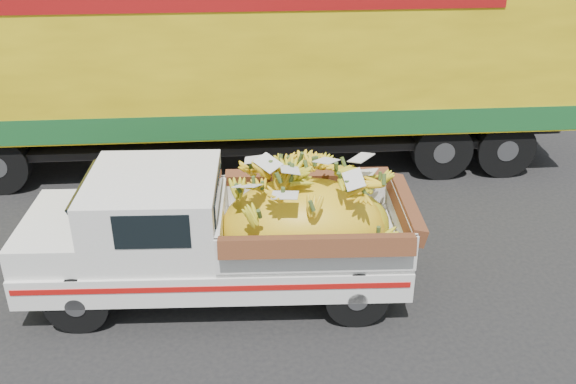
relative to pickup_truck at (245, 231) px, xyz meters
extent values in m
plane|color=black|center=(0.58, -0.07, -0.94)|extent=(100.00, 100.00, 0.00)
cube|color=gray|center=(0.58, 6.74, -0.86)|extent=(60.00, 0.25, 0.15)
cube|color=gray|center=(0.58, 8.84, -0.87)|extent=(60.00, 4.00, 0.14)
cylinder|color=black|center=(-2.18, -0.44, -0.54)|extent=(0.83, 0.35, 0.80)
cylinder|color=black|center=(-1.94, 1.08, -0.54)|extent=(0.83, 0.35, 0.80)
cylinder|color=black|center=(1.27, -0.98, -0.54)|extent=(0.83, 0.35, 0.80)
cylinder|color=black|center=(1.50, 0.55, -0.54)|extent=(0.83, 0.35, 0.80)
cube|color=silver|center=(-0.39, 0.06, -0.35)|extent=(5.19, 2.54, 0.41)
cube|color=#A50F0C|center=(-0.53, -0.83, -0.28)|extent=(4.82, 0.76, 0.07)
cube|color=silver|center=(-2.81, 0.44, -0.46)|extent=(0.37, 1.76, 0.15)
cube|color=silver|center=(-2.40, 0.37, 0.05)|extent=(1.15, 1.81, 0.38)
cube|color=silver|center=(-1.15, 0.18, 0.33)|extent=(1.88, 1.96, 0.95)
cube|color=black|center=(-1.18, -0.70, 0.51)|extent=(0.89, 0.15, 0.44)
cube|color=silver|center=(0.86, -0.13, 0.13)|extent=(2.68, 2.15, 0.54)
ellipsoid|color=#FAA716|center=(0.76, -0.12, 0.01)|extent=(2.39, 1.76, 1.35)
cylinder|color=black|center=(5.23, 2.77, -0.39)|extent=(1.13, 0.44, 1.10)
cylinder|color=black|center=(5.45, 4.76, -0.39)|extent=(1.13, 0.44, 1.10)
cylinder|color=black|center=(4.03, 2.91, -0.39)|extent=(1.13, 0.44, 1.10)
cylinder|color=black|center=(4.26, 4.89, -0.39)|extent=(1.13, 0.44, 1.10)
cylinder|color=black|center=(-3.69, 5.79, -0.39)|extent=(1.13, 0.44, 1.10)
cube|color=black|center=(0.67, 4.29, -0.16)|extent=(12.04, 2.33, 0.36)
cube|color=yellow|center=(0.67, 4.29, 1.44)|extent=(11.97, 3.79, 2.84)
cube|color=#175022|center=(0.67, 4.29, 0.27)|extent=(12.03, 3.82, 0.45)
cube|color=maroon|center=(0.53, 3.04, 2.41)|extent=(8.35, 0.96, 0.35)
camera|label=1|loc=(-0.83, -7.30, 4.31)|focal=40.00mm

